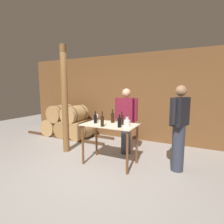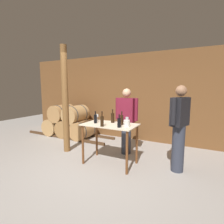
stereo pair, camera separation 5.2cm
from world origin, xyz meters
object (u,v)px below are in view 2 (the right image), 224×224
Objects in this scene: wine_bottle_far_left at (95,118)px; wine_bottle_far_right at (119,122)px; person_host at (179,127)px; wine_glass_near_left at (97,116)px; wine_glass_near_right at (127,119)px; wooden_post at (65,100)px; ice_bucket at (127,123)px; wine_bottle_left at (102,121)px; wine_bottle_right at (122,119)px; person_visitor_with_scarf at (126,120)px; wine_bottle_center at (113,118)px; wine_glass_near_center at (95,117)px.

wine_bottle_far_left is 0.65m from wine_bottle_far_right.
wine_glass_near_left is at bearing -177.39° from person_host.
wine_glass_near_right is (0.02, 0.35, 0.01)m from wine_bottle_far_right.
person_host is (1.06, 0.50, -0.08)m from wine_bottle_far_right.
wooden_post is at bearing -179.40° from wine_glass_near_right.
wine_glass_near_right reaches higher than ice_bucket.
wine_bottle_left is 0.44m from wine_bottle_right.
wine_bottle_far_left is 1.74m from person_host.
wine_glass_near_right is at bearing 50.56° from wine_bottle_left.
person_visitor_with_scarf is (0.42, 0.77, -0.12)m from wine_bottle_far_left.
wine_glass_near_right is (0.66, 0.22, 0.01)m from wine_bottle_far_left.
wine_glass_near_right is (0.80, -0.07, 0.00)m from wine_glass_near_left.
wine_bottle_left is 1.99× the size of wine_glass_near_right.
person_visitor_with_scarf is (-0.22, 0.90, -0.12)m from wine_bottle_far_right.
person_visitor_with_scarf reaches higher than wine_bottle_far_right.
wine_bottle_far_right is at bearing -47.13° from wine_bottle_center.
wine_bottle_left is 1.01m from person_visitor_with_scarf.
wine_bottle_far_right is 1.17m from person_host.
wine_bottle_right is 0.17× the size of person_visitor_with_scarf.
wine_bottle_center reaches higher than wine_bottle_far_left.
wooden_post reaches higher than wine_bottle_far_left.
wooden_post is 1.82m from ice_bucket.
wine_bottle_far_right is 0.88m from wine_glass_near_left.
wine_bottle_left is at bearing -150.49° from ice_bucket.
wine_bottle_left is at bearing -91.81° from wine_bottle_center.
wine_bottle_far_left is 0.16× the size of person_host.
wine_bottle_far_left is 0.70m from wine_glass_near_right.
wine_bottle_far_left is at bearing -118.42° from person_visitor_with_scarf.
wine_glass_near_left is 0.09× the size of person_visitor_with_scarf.
person_host is at bearing 7.03° from wine_glass_near_center.
wine_bottle_center is 1.05× the size of wine_bottle_right.
person_host is at bearing 12.60° from wine_bottle_right.
person_visitor_with_scarf is at bearing 113.27° from ice_bucket.
wine_bottle_center is (0.31, 0.21, 0.01)m from wine_bottle_far_left.
wine_bottle_right is 0.68m from person_visitor_with_scarf.
wine_bottle_center is 0.46m from wine_glass_near_left.
person_visitor_with_scarf reaches higher than wine_bottle_far_left.
ice_bucket is (0.10, 0.16, -0.04)m from wine_bottle_far_right.
wine_bottle_far_left reaches higher than wine_bottle_far_right.
person_host is at bearing 3.54° from wooden_post.
wine_bottle_far_right reaches higher than wine_glass_near_center.
wine_glass_near_right is at bearing 5.28° from wine_glass_near_center.
person_visitor_with_scarf is (0.51, 0.62, -0.12)m from wine_glass_near_center.
wine_glass_near_left is at bearing 175.18° from wine_glass_near_right.
wine_bottle_center reaches higher than wine_bottle_right.
wine_bottle_center is 0.42m from wine_glass_near_center.
wine_bottle_left is 0.50m from ice_bucket.
wine_glass_near_center is at bearing -172.97° from person_host.
wine_bottle_right is 0.19m from ice_bucket.
wine_bottle_left is at bearing -36.30° from wine_bottle_far_left.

